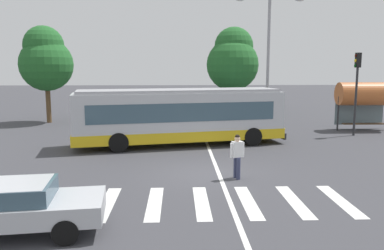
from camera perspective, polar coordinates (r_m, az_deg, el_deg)
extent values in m
plane|color=#3D3D42|center=(15.64, 2.20, -7.16)|extent=(160.00, 160.00, 0.00)
cylinder|color=black|center=(23.39, 6.76, -0.73)|extent=(1.04, 0.49, 1.00)
cylinder|color=black|center=(21.23, 8.95, -1.70)|extent=(1.04, 0.49, 1.00)
cylinder|color=black|center=(21.97, -11.13, -1.42)|extent=(1.04, 0.49, 1.00)
cylinder|color=black|center=(19.67, -10.83, -2.56)|extent=(1.04, 0.49, 1.00)
cube|color=silver|center=(21.06, -1.87, 1.41)|extent=(11.52, 4.72, 2.55)
cube|color=gold|center=(21.20, -1.86, -1.28)|extent=(11.64, 4.77, 0.55)
cube|color=#3D5666|center=(21.02, -1.87, 2.23)|extent=(10.21, 4.51, 0.96)
cube|color=#3D5666|center=(22.84, 12.08, 2.29)|extent=(0.48, 2.21, 1.63)
cube|color=black|center=(22.76, 12.15, 4.52)|extent=(0.44, 1.91, 0.28)
cube|color=#99999E|center=(20.94, -1.89, 5.09)|extent=(11.04, 4.43, 0.16)
cube|color=#28282B|center=(23.08, 12.23, -1.16)|extent=(0.62, 2.52, 0.36)
cylinder|color=#333856|center=(15.01, 6.47, -6.20)|extent=(0.16, 0.16, 0.85)
cylinder|color=#333856|center=(14.80, 6.87, -6.41)|extent=(0.16, 0.16, 0.85)
cube|color=white|center=(14.74, 6.72, -3.58)|extent=(0.46, 0.37, 0.60)
cylinder|color=white|center=(14.64, 5.87, -3.76)|extent=(0.10, 0.10, 0.55)
cylinder|color=white|center=(14.85, 7.55, -3.62)|extent=(0.10, 0.10, 0.55)
sphere|color=tan|center=(14.66, 6.74, -2.01)|extent=(0.22, 0.22, 0.22)
sphere|color=black|center=(14.65, 6.75, -1.76)|extent=(0.19, 0.19, 0.19)
cylinder|color=black|center=(11.55, -16.91, -11.59)|extent=(0.66, 0.28, 0.64)
cylinder|color=black|center=(10.01, -18.22, -14.84)|extent=(0.66, 0.28, 0.64)
cube|color=#B7BABF|center=(10.96, -24.96, -11.36)|extent=(4.69, 2.35, 0.52)
cube|color=#3D5666|center=(10.84, -25.59, -8.95)|extent=(2.34, 1.85, 0.44)
cube|color=#B7BABF|center=(10.79, -25.65, -8.01)|extent=(2.15, 1.76, 0.09)
cylinder|color=black|center=(31.64, -8.87, 1.30)|extent=(0.23, 0.65, 0.64)
cylinder|color=black|center=(31.57, -5.84, 1.34)|extent=(0.23, 0.65, 0.64)
cylinder|color=black|center=(28.88, -9.25, 0.61)|extent=(0.23, 0.65, 0.64)
cylinder|color=black|center=(28.80, -5.93, 0.65)|extent=(0.23, 0.65, 0.64)
cube|color=black|center=(30.17, -7.48, 1.59)|extent=(2.03, 4.58, 0.52)
cube|color=#3D5666|center=(30.03, -7.50, 2.48)|extent=(1.70, 2.23, 0.44)
cube|color=black|center=(30.01, -7.51, 2.83)|extent=(1.62, 2.05, 0.09)
cylinder|color=black|center=(31.41, -4.50, 1.32)|extent=(0.25, 0.65, 0.64)
cylinder|color=black|center=(31.52, -1.46, 1.37)|extent=(0.25, 0.65, 0.64)
cylinder|color=black|center=(28.64, -4.26, 0.63)|extent=(0.25, 0.65, 0.64)
cylinder|color=black|center=(28.77, -0.93, 0.69)|extent=(0.25, 0.65, 0.64)
cube|color=#B7BABF|center=(30.03, -2.80, 1.62)|extent=(2.18, 4.63, 0.52)
cube|color=#3D5666|center=(29.89, -2.79, 2.52)|extent=(1.77, 2.28, 0.44)
cube|color=#B7BABF|center=(29.87, -2.79, 2.87)|extent=(1.69, 2.10, 0.09)
cylinder|color=black|center=(31.41, 0.89, 1.35)|extent=(0.21, 0.64, 0.64)
cylinder|color=black|center=(31.57, 3.92, 1.36)|extent=(0.21, 0.64, 0.64)
cylinder|color=black|center=(28.65, 1.27, 0.66)|extent=(0.21, 0.64, 0.64)
cylinder|color=black|center=(28.83, 4.59, 0.68)|extent=(0.21, 0.64, 0.64)
cube|color=white|center=(30.06, 2.67, 1.63)|extent=(1.89, 4.53, 0.52)
cube|color=#3D5666|center=(29.92, 2.69, 2.52)|extent=(1.64, 2.18, 0.44)
cube|color=white|center=(29.90, 2.69, 2.88)|extent=(1.56, 2.00, 0.09)
cylinder|color=black|center=(31.88, 5.26, 1.42)|extent=(0.25, 0.65, 0.64)
cylinder|color=black|center=(32.28, 8.17, 1.45)|extent=(0.25, 0.65, 0.64)
cylinder|color=black|center=(29.18, 6.40, 0.75)|extent=(0.25, 0.65, 0.64)
cylinder|color=black|center=(29.61, 9.56, 0.79)|extent=(0.25, 0.65, 0.64)
cube|color=#234293|center=(30.69, 7.34, 1.71)|extent=(2.18, 4.63, 0.52)
cube|color=#3D5666|center=(30.55, 7.40, 2.58)|extent=(1.77, 2.28, 0.44)
cube|color=#234293|center=(30.53, 7.40, 2.93)|extent=(1.68, 2.10, 0.09)
cylinder|color=#28282B|center=(26.00, 23.05, 3.16)|extent=(0.14, 0.14, 4.23)
cube|color=black|center=(25.92, 23.38, 8.81)|extent=(0.28, 0.32, 0.90)
cylinder|color=#410907|center=(25.86, 23.07, 9.43)|extent=(0.04, 0.20, 0.20)
cylinder|color=yellow|center=(25.85, 23.03, 8.77)|extent=(0.04, 0.20, 0.20)
cylinder|color=#093B10|center=(25.85, 22.99, 8.10)|extent=(0.04, 0.20, 0.20)
cylinder|color=#28282B|center=(27.79, 20.81, 1.59)|extent=(0.12, 0.12, 2.30)
cube|color=slate|center=(29.14, 23.49, 1.96)|extent=(3.39, 0.04, 1.93)
cylinder|color=#BC602D|center=(28.42, 24.25, 4.23)|extent=(3.60, 1.54, 1.54)
cube|color=#4C3823|center=(28.61, 24.00, 0.17)|extent=(2.83, 0.36, 0.08)
cylinder|color=#939399|center=(26.84, 11.19, 8.88)|extent=(0.20, 0.20, 8.96)
ellipsoid|color=silver|center=(27.72, 15.63, 17.43)|extent=(0.60, 0.32, 0.20)
cylinder|color=brown|center=(31.74, -20.49, 3.08)|extent=(0.36, 0.36, 3.05)
sphere|color=#236028|center=(31.63, -20.77, 8.37)|extent=(4.02, 4.02, 4.02)
sphere|color=#236028|center=(31.72, -21.12, 10.89)|extent=(3.01, 3.01, 3.01)
cylinder|color=brown|center=(37.08, 5.93, 4.06)|extent=(0.36, 0.36, 2.78)
sphere|color=#236028|center=(36.98, 6.01, 8.86)|extent=(4.90, 4.90, 4.90)
sphere|color=#236028|center=(37.40, 6.20, 11.49)|extent=(3.68, 3.68, 3.68)
cube|color=silver|center=(12.57, -12.43, -11.30)|extent=(0.45, 3.09, 0.01)
cube|color=silver|center=(12.39, -5.55, -11.42)|extent=(0.45, 3.09, 0.01)
cube|color=silver|center=(12.39, 1.44, -11.38)|extent=(0.45, 3.09, 0.01)
cube|color=silver|center=(12.57, 8.31, -11.18)|extent=(0.45, 3.09, 0.01)
cube|color=silver|center=(12.91, 14.90, -10.84)|extent=(0.45, 3.09, 0.01)
cube|color=silver|center=(13.41, 21.06, -10.40)|extent=(0.45, 3.09, 0.01)
cube|color=silver|center=(17.60, 3.27, -5.38)|extent=(0.16, 24.00, 0.01)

